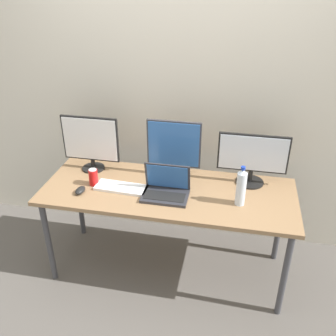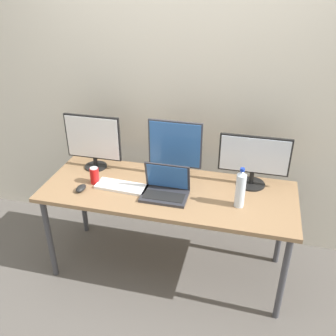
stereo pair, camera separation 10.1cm
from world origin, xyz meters
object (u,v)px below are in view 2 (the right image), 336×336
Objects in this scene: monitor_center at (175,148)px; mouse_by_keyboard at (81,188)px; work_desk at (168,197)px; water_bottle at (240,189)px; soda_can_near_keyboard at (94,175)px; laptop_silver at (166,189)px; monitor_right at (254,159)px; keyboard_main at (122,187)px; monitor_left at (93,140)px.

monitor_center reaches higher than mouse_by_keyboard.
work_desk is 0.55m from water_bottle.
soda_can_near_keyboard is at bearing -176.44° from work_desk.
laptop_silver is 0.52m from water_bottle.
soda_can_near_keyboard is (-1.12, -0.25, -0.15)m from monitor_right.
soda_can_near_keyboard reaches higher than work_desk.
work_desk is at bearing 89.75° from laptop_silver.
soda_can_near_keyboard is at bearing 71.60° from mouse_by_keyboard.
laptop_silver is at bearing -90.50° from monitor_center.
monitor_center is 0.89× the size of monitor_right.
monitor_center is 1.39× the size of laptop_silver.
monitor_right is at bearing 77.78° from water_bottle.
keyboard_main is (-0.33, -0.05, 0.07)m from work_desk.
water_bottle is (1.11, 0.08, 0.11)m from mouse_by_keyboard.
monitor_left reaches higher than soda_can_near_keyboard.
mouse_by_keyboard is at bearing -154.93° from keyboard_main.
laptop_silver is at bearing -153.29° from monitor_right.
water_bottle is (0.51, -0.08, 0.20)m from work_desk.
monitor_right reaches higher than work_desk.
mouse_by_keyboard is (-0.60, -0.09, -0.03)m from laptop_silver.
monitor_right is 1.32× the size of keyboard_main.
soda_can_near_keyboard is (0.05, 0.13, 0.04)m from mouse_by_keyboard.
monitor_right is (0.57, 0.22, 0.27)m from work_desk.
monitor_right is 0.97m from keyboard_main.
monitor_center is 4.33× the size of mouse_by_keyboard.
water_bottle is at bearing -13.13° from monitor_left.
mouse_by_keyboard is at bearing -162.13° from monitor_right.
monitor_left is 1.54× the size of water_bottle.
keyboard_main is at bearing -141.66° from monitor_center.
monitor_right is at bearing 19.96° from keyboard_main.
work_desk is at bearing -16.61° from monitor_left.
monitor_right reaches higher than water_bottle.
laptop_silver is 0.61m from mouse_by_keyboard.
water_bottle is (-0.06, -0.30, -0.08)m from monitor_right.
laptop_silver reaches higher than soda_can_near_keyboard.
monitor_right is 4.84× the size of mouse_by_keyboard.
water_bottle is at bearing -2.32° from soda_can_near_keyboard.
laptop_silver reaches higher than mouse_by_keyboard.
work_desk is 4.79× the size of keyboard_main.
laptop_silver is 0.34m from keyboard_main.
monitor_right is (0.57, 0.01, -0.02)m from monitor_center.
monitor_center is 1.55× the size of water_bottle.
laptop_silver is (-0.57, -0.29, -0.16)m from monitor_right.
monitor_left is 0.89× the size of monitor_right.
water_bottle reaches higher than soda_can_near_keyboard.
monitor_center is 0.48m from keyboard_main.
keyboard_main is 0.22m from soda_can_near_keyboard.
water_bottle is at bearing 1.60° from keyboard_main.
water_bottle reaches higher than mouse_by_keyboard.
soda_can_near_keyboard is (-0.55, -0.03, 0.12)m from work_desk.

